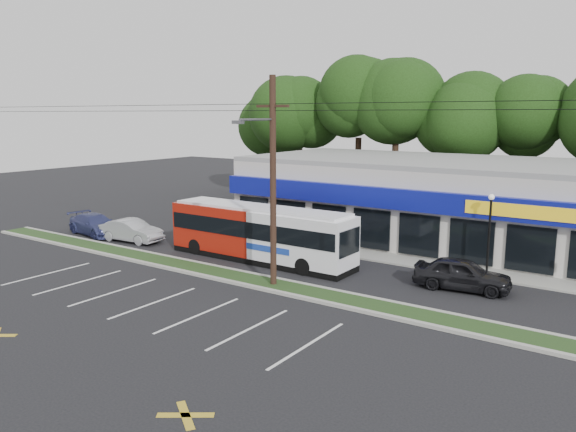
# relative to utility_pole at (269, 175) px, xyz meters

# --- Properties ---
(ground) EXTENTS (120.00, 120.00, 0.00)m
(ground) POSITION_rel_utility_pole_xyz_m (-2.83, -0.93, -5.41)
(ground) COLOR black
(ground) RESTS_ON ground
(grass_strip) EXTENTS (40.00, 1.60, 0.12)m
(grass_strip) POSITION_rel_utility_pole_xyz_m (-2.83, 0.07, -5.35)
(grass_strip) COLOR #213817
(grass_strip) RESTS_ON ground
(curb_south) EXTENTS (40.00, 0.25, 0.14)m
(curb_south) POSITION_rel_utility_pole_xyz_m (-2.83, -0.78, -5.34)
(curb_south) COLOR #9E9E93
(curb_south) RESTS_ON ground
(curb_north) EXTENTS (40.00, 0.25, 0.14)m
(curb_north) POSITION_rel_utility_pole_xyz_m (-2.83, 0.92, -5.34)
(curb_north) COLOR #9E9E93
(curb_north) RESTS_ON ground
(sidewalk) EXTENTS (32.00, 2.20, 0.10)m
(sidewalk) POSITION_rel_utility_pole_xyz_m (2.17, 8.07, -5.36)
(sidewalk) COLOR #9E9E93
(sidewalk) RESTS_ON ground
(strip_mall) EXTENTS (25.00, 12.55, 5.30)m
(strip_mall) POSITION_rel_utility_pole_xyz_m (2.67, 14.99, -2.76)
(strip_mall) COLOR beige
(strip_mall) RESTS_ON ground
(utility_pole) EXTENTS (50.00, 2.77, 10.00)m
(utility_pole) POSITION_rel_utility_pole_xyz_m (0.00, 0.00, 0.00)
(utility_pole) COLOR black
(utility_pole) RESTS_ON ground
(lamp_post) EXTENTS (0.30, 0.30, 4.25)m
(lamp_post) POSITION_rel_utility_pole_xyz_m (8.17, 7.87, -2.74)
(lamp_post) COLOR black
(lamp_post) RESTS_ON ground
(tree_line) EXTENTS (46.76, 6.76, 11.83)m
(tree_line) POSITION_rel_utility_pole_xyz_m (1.17, 25.07, 3.00)
(tree_line) COLOR black
(tree_line) RESTS_ON ground
(metrobus) EXTENTS (11.58, 2.54, 3.11)m
(metrobus) POSITION_rel_utility_pole_xyz_m (-3.33, 3.57, -3.77)
(metrobus) COLOR #9C180C
(metrobus) RESTS_ON ground
(car_dark) EXTENTS (4.69, 2.36, 1.53)m
(car_dark) POSITION_rel_utility_pole_xyz_m (7.87, 4.74, -4.65)
(car_dark) COLOR black
(car_dark) RESTS_ON ground
(car_silver) EXTENTS (4.56, 1.99, 1.46)m
(car_silver) POSITION_rel_utility_pole_xyz_m (-13.16, 2.57, -4.68)
(car_silver) COLOR #9FA0A6
(car_silver) RESTS_ON ground
(car_blue) EXTENTS (5.16, 2.71, 1.43)m
(car_blue) POSITION_rel_utility_pole_xyz_m (-16.91, 2.57, -4.70)
(car_blue) COLOR navy
(car_blue) RESTS_ON ground
(pedestrian_a) EXTENTS (0.80, 0.74, 1.84)m
(pedestrian_a) POSITION_rel_utility_pole_xyz_m (-0.83, 5.07, -4.49)
(pedestrian_a) COLOR white
(pedestrian_a) RESTS_ON ground
(pedestrian_b) EXTENTS (0.90, 0.83, 1.50)m
(pedestrian_b) POSITION_rel_utility_pole_xyz_m (-0.83, 7.57, -4.67)
(pedestrian_b) COLOR #C0B1AD
(pedestrian_b) RESTS_ON ground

